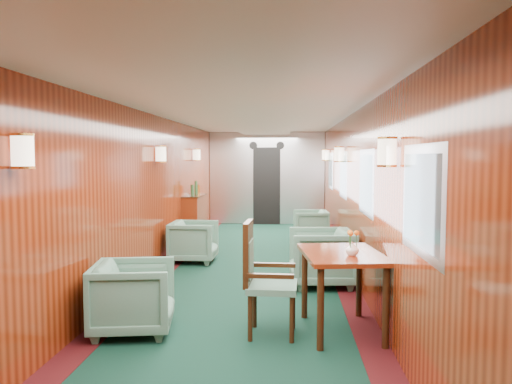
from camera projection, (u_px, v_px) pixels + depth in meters
room at (249, 165)px, 7.07m from camera, size 12.00×12.10×2.40m
bulkhead at (267, 179)px, 12.99m from camera, size 2.98×0.17×2.39m
windows_right at (353, 178)px, 7.24m from camera, size 0.02×8.60×0.80m
wall_sconces at (252, 155)px, 7.62m from camera, size 2.97×7.97×0.25m
dining_table at (342, 265)px, 4.97m from camera, size 0.88×1.16×0.81m
side_chair at (262, 274)px, 4.91m from camera, size 0.52×0.55×1.13m
credenza at (194, 219)px, 10.09m from camera, size 0.35×1.11×1.27m
flower_vase at (352, 249)px, 4.79m from camera, size 0.16×0.16×0.13m
armchair_left_near at (133, 297)px, 4.98m from camera, size 0.89×0.87×0.71m
armchair_left_far at (194, 241)px, 8.33m from camera, size 0.77×0.75×0.69m
armchair_right_near at (321, 257)px, 6.81m from camera, size 0.91×0.88×0.78m
armchair_right_far at (311, 226)px, 10.41m from camera, size 0.75×0.73×0.65m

